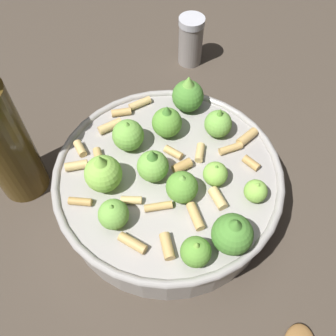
{
  "coord_description": "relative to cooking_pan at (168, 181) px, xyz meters",
  "views": [
    {
      "loc": [
        0.18,
        -0.18,
        0.45
      ],
      "look_at": [
        0.0,
        0.0,
        0.07
      ],
      "focal_mm": 38.72,
      "sensor_mm": 36.0,
      "label": 1
    }
  ],
  "objects": [
    {
      "name": "pepper_shaker",
      "position": [
        -0.18,
        0.23,
        0.0
      ],
      "size": [
        0.05,
        0.05,
        0.09
      ],
      "color": "gray",
      "rests_on": "ground"
    },
    {
      "name": "ground_plane",
      "position": [
        -0.0,
        -0.0,
        -0.04
      ],
      "size": [
        2.4,
        2.4,
        0.0
      ],
      "primitive_type": "plane",
      "color": "#42382D"
    },
    {
      "name": "olive_oil_bottle",
      "position": [
        -0.16,
        -0.13,
        0.05
      ],
      "size": [
        0.07,
        0.07,
        0.23
      ],
      "color": "#4C3814",
      "rests_on": "ground"
    },
    {
      "name": "cooking_pan",
      "position": [
        0.0,
        0.0,
        0.0
      ],
      "size": [
        0.3,
        0.3,
        0.12
      ],
      "color": "#9E9993",
      "rests_on": "ground"
    }
  ]
}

